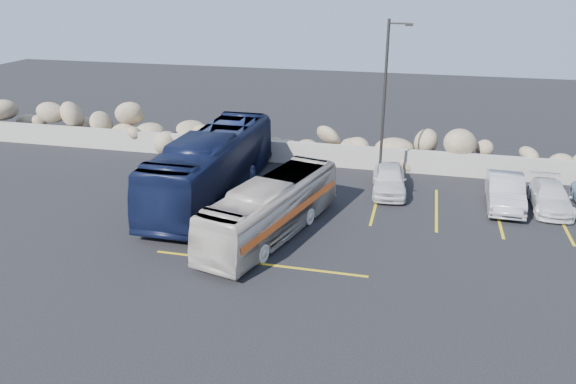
% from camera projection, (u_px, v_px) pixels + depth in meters
% --- Properties ---
extents(ground, '(90.00, 90.00, 0.00)m').
position_uv_depth(ground, '(284.00, 270.00, 20.01)').
color(ground, black).
rests_on(ground, ground).
extents(seawall, '(60.00, 0.40, 1.20)m').
position_uv_depth(seawall, '(338.00, 156.00, 30.66)').
color(seawall, gray).
rests_on(seawall, ground).
extents(riprap_pile, '(54.00, 2.80, 2.60)m').
position_uv_depth(riprap_pile, '(342.00, 138.00, 31.49)').
color(riprap_pile, '#8D775C').
rests_on(riprap_pile, ground).
extents(parking_lines, '(18.16, 9.36, 0.01)m').
position_uv_depth(parking_lines, '(421.00, 220.00, 24.01)').
color(parking_lines, gold).
rests_on(parking_lines, ground).
extents(lamppost, '(1.14, 0.18, 8.00)m').
position_uv_depth(lamppost, '(385.00, 100.00, 26.49)').
color(lamppost, '#292624').
rests_on(lamppost, ground).
extents(vintage_bus, '(3.98, 8.58, 2.33)m').
position_uv_depth(vintage_bus, '(272.00, 208.00, 22.29)').
color(vintage_bus, beige).
rests_on(vintage_bus, ground).
extents(tour_coach, '(2.69, 11.14, 3.10)m').
position_uv_depth(tour_coach, '(212.00, 165.00, 26.13)').
color(tour_coach, '#0F1735').
rests_on(tour_coach, ground).
extents(car_a, '(1.92, 4.03, 1.33)m').
position_uv_depth(car_a, '(389.00, 179.00, 26.91)').
color(car_a, silver).
rests_on(car_a, ground).
extents(car_b, '(1.66, 4.39, 1.43)m').
position_uv_depth(car_b, '(505.00, 191.00, 25.28)').
color(car_b, '#ADADB2').
rests_on(car_b, ground).
extents(car_c, '(1.64, 3.92, 1.13)m').
position_uv_depth(car_c, '(550.00, 197.00, 25.05)').
color(car_c, silver).
rests_on(car_c, ground).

